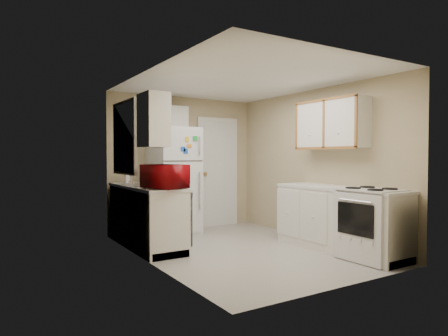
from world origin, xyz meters
TOP-DOWN VIEW (x-y plane):
  - floor at (0.00, 0.00)m, footprint 3.80×3.80m
  - ceiling at (0.00, 0.00)m, footprint 3.80×3.80m
  - wall_left at (-1.40, 0.00)m, footprint 3.80×3.80m
  - wall_right at (1.40, 0.00)m, footprint 3.80×3.80m
  - wall_back at (0.00, 1.90)m, footprint 2.80×2.80m
  - wall_front at (0.00, -1.90)m, footprint 2.80×2.80m
  - left_counter at (-1.10, 0.90)m, footprint 0.60×1.80m
  - dishwasher at (-0.81, 0.30)m, footprint 0.03×0.58m
  - sink at (-1.10, 1.05)m, footprint 0.54×0.74m
  - microwave at (-1.08, 0.24)m, footprint 0.65×0.49m
  - soap_bottle at (-1.15, 1.56)m, footprint 0.11×0.11m
  - window_blinds at (-1.36, 1.05)m, footprint 0.10×0.98m
  - upper_cabinet_left at (-1.25, 0.22)m, footprint 0.30×0.45m
  - refrigerator at (-0.35, 1.59)m, footprint 0.79×0.77m
  - cabinet_over_fridge at (-0.40, 1.75)m, footprint 0.70×0.30m
  - interior_door at (0.70, 1.86)m, footprint 0.86×0.06m
  - right_counter at (1.10, -0.80)m, footprint 0.60×2.00m
  - stove at (1.06, -1.36)m, footprint 0.60×0.74m
  - upper_cabinet_right at (1.25, -0.50)m, footprint 0.30×1.20m

SIDE VIEW (x-z plane):
  - floor at x=0.00m, z-range 0.00..0.00m
  - stove at x=1.06m, z-range 0.00..0.88m
  - left_counter at x=-1.10m, z-range 0.00..0.90m
  - right_counter at x=1.10m, z-range 0.00..0.90m
  - dishwasher at x=-0.81m, z-range 0.13..0.85m
  - sink at x=-1.10m, z-range 0.78..0.94m
  - refrigerator at x=-0.35m, z-range 0.00..1.82m
  - soap_bottle at x=-1.15m, z-range 0.89..1.11m
  - interior_door at x=0.70m, z-range -0.02..2.06m
  - microwave at x=-1.08m, z-range 0.86..1.24m
  - wall_left at x=-1.40m, z-range 1.20..1.20m
  - wall_right at x=1.40m, z-range 1.20..1.20m
  - wall_back at x=0.00m, z-range 1.20..1.20m
  - wall_front at x=0.00m, z-range 1.20..1.20m
  - window_blinds at x=-1.36m, z-range 1.06..2.14m
  - upper_cabinet_left at x=-1.25m, z-range 1.45..2.15m
  - upper_cabinet_right at x=1.25m, z-range 1.45..2.15m
  - cabinet_over_fridge at x=-0.40m, z-range 1.80..2.20m
  - ceiling at x=0.00m, z-range 2.40..2.40m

